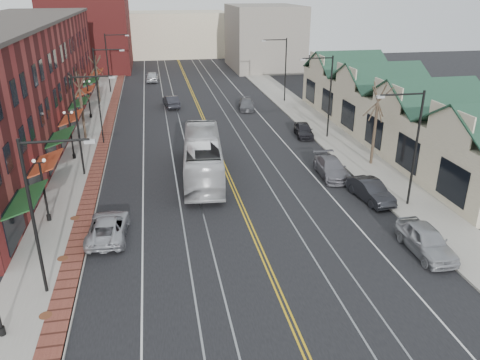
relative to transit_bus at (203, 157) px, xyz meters
name	(u,v)px	position (x,y,z in m)	size (l,w,h in m)	color
ground	(269,270)	(2.00, -14.03, -1.69)	(160.00, 160.00, 0.00)	black
sidewalk_left	(84,158)	(-10.00, 5.97, -1.61)	(4.00, 120.00, 0.15)	gray
sidewalk_right	(339,143)	(14.00, 5.97, -1.61)	(4.00, 120.00, 0.15)	gray
building_left	(9,85)	(-17.00, 12.97, 3.81)	(10.00, 50.00, 11.00)	maroon
building_right	(399,118)	(20.00, 5.97, 0.61)	(8.00, 36.00, 4.60)	#BFB293
backdrop_left	(89,29)	(-14.00, 55.97, 5.31)	(14.00, 18.00, 14.00)	maroon
backdrop_mid	(175,34)	(2.00, 70.97, 2.81)	(22.00, 14.00, 9.00)	#BFB293
backdrop_right	(264,37)	(17.00, 50.97, 3.81)	(12.00, 16.00, 11.00)	slate
streetlight_l_0	(40,203)	(-9.05, -14.03, 3.34)	(3.33, 0.25, 8.00)	black
streetlight_l_1	(82,115)	(-9.05, 1.97, 3.34)	(3.33, 0.25, 8.00)	black
streetlight_l_2	(100,78)	(-9.05, 17.97, 3.34)	(3.33, 0.25, 8.00)	black
streetlight_l_3	(110,57)	(-9.05, 33.97, 3.34)	(3.33, 0.25, 8.00)	black
streetlight_r_0	(411,138)	(13.05, -8.03, 3.34)	(3.33, 0.25, 8.00)	black
streetlight_r_1	(326,89)	(13.05, 7.97, 3.34)	(3.33, 0.25, 8.00)	black
streetlight_r_2	(282,63)	(13.05, 23.97, 3.34)	(3.33, 0.25, 8.00)	black
lamppost_l_1	(44,192)	(-10.80, -6.03, 0.51)	(0.84, 0.28, 4.27)	black
lamppost_l_2	(71,136)	(-10.80, 5.97, 0.51)	(0.84, 0.28, 4.27)	black
lamppost_l_3	(89,100)	(-10.80, 19.97, 0.51)	(0.84, 0.28, 4.27)	black
tree_left_near	(81,105)	(-10.50, 11.97, 1.83)	(1.78, 1.37, 6.48)	#382B21
tree_left_far	(97,78)	(-10.50, 27.97, 1.59)	(1.66, 1.28, 6.02)	#382B21
tree_right_mid	(375,123)	(14.50, -0.03, 2.06)	(1.90, 1.46, 6.93)	#382B21
manhole_near	(46,315)	(-9.20, -16.03, -1.53)	(0.60, 0.60, 0.02)	#592D19
manhole_mid	(63,258)	(-9.20, -11.03, -1.53)	(0.60, 0.60, 0.02)	#592D19
manhole_far	(75,218)	(-9.20, -6.03, -1.53)	(0.60, 0.60, 0.02)	#592D19
traffic_signal	(101,121)	(-8.60, 9.97, 0.66)	(0.18, 0.15, 3.80)	black
transit_bus	(203,157)	(0.00, 0.00, 0.00)	(2.84, 12.12, 3.38)	silver
parked_suv	(108,227)	(-6.82, -8.74, -1.00)	(2.29, 4.96, 1.38)	#A8AAB0
parked_car_a	(426,240)	(11.30, -13.94, -0.88)	(1.90, 4.73, 1.61)	#9A9CA1
parked_car_b	(371,191)	(11.30, -6.68, -0.96)	(1.55, 4.43, 1.46)	black
parked_car_c	(331,168)	(10.17, -1.83, -0.96)	(2.04, 5.02, 1.46)	slate
parked_car_d	(304,130)	(11.30, 8.92, -1.00)	(1.63, 4.04, 1.38)	black
distant_car_left	(171,101)	(-1.35, 23.84, -0.96)	(1.54, 4.42, 1.46)	#222228
distant_car_right	(246,104)	(7.75, 20.96, -1.05)	(1.80, 4.42, 1.28)	#57585E
distant_car_far	(152,77)	(-3.45, 41.31, -0.88)	(1.91, 4.74, 1.61)	#B7B9BF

